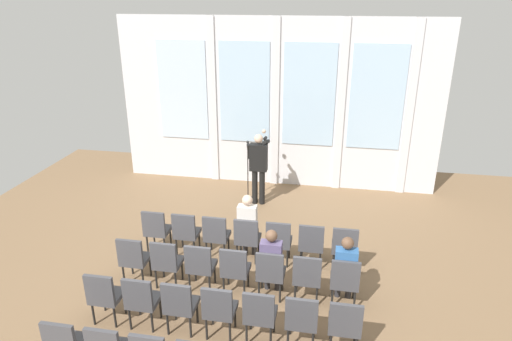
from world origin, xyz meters
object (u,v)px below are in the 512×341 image
at_px(chair_r1_c2, 200,264).
at_px(chair_r0_c1, 186,231).
at_px(chair_r0_c5, 311,242).
at_px(chair_r0_c6, 345,246).
at_px(chair_r1_c0, 133,257).
at_px(audience_r1_c6, 345,267).
at_px(mic_stand, 248,187).
at_px(chair_r2_c0, 104,294).
at_px(chair_r2_c5, 302,318).
at_px(chair_r1_c6, 345,279).
at_px(chair_r1_c1, 166,260).
at_px(chair_r2_c2, 180,303).
at_px(chair_r2_c1, 141,298).
at_px(chair_r0_c3, 247,237).
at_px(chair_r0_c2, 216,234).
at_px(audience_r1_c4, 271,259).
at_px(chair_r1_c4, 270,271).
at_px(chair_r1_c5, 307,275).
at_px(chair_r2_c3, 219,308).
at_px(chair_r2_c4, 260,313).
at_px(audience_r0_c3, 248,224).
at_px(chair_r1_c3, 235,268).
at_px(speaker, 259,164).
at_px(chair_r2_c6, 345,323).
at_px(chair_r0_c0, 156,228).
at_px(chair_r0_c4, 279,239).

bearing_deg(chair_r1_c2, chair_r0_c1, 120.07).
xyz_separation_m(chair_r0_c5, chair_r0_c6, (0.61, 0.00, 0.00)).
xyz_separation_m(chair_r1_c0, audience_r1_c6, (3.67, 0.08, 0.18)).
xyz_separation_m(mic_stand, audience_r1_c6, (2.36, -3.71, 0.38)).
bearing_deg(chair_r0_c6, audience_r1_c6, -90.00).
height_order(chair_r2_c0, chair_r2_c5, same).
xyz_separation_m(chair_r1_c6, audience_r1_c6, (-0.00, 0.08, 0.18)).
xyz_separation_m(chair_r0_c6, audience_r1_c6, (-0.00, -0.97, 0.18)).
bearing_deg(audience_r1_c6, chair_r2_c0, -162.74).
height_order(chair_r1_c1, chair_r1_c6, same).
relative_size(chair_r1_c6, chair_r2_c2, 1.00).
bearing_deg(chair_r1_c2, chair_r0_c5, 29.93).
height_order(audience_r1_c6, chair_r2_c1, audience_r1_c6).
distance_m(chair_r0_c3, chair_r1_c1, 1.62).
relative_size(mic_stand, audience_r1_c6, 1.21).
bearing_deg(chair_r0_c2, chair_r0_c5, 0.00).
bearing_deg(audience_r1_c4, chair_r1_c4, -90.00).
bearing_deg(chair_r1_c5, chair_r2_c3, -139.18).
xyz_separation_m(chair_r0_c6, chair_r1_c0, (-3.67, -1.06, 0.00)).
distance_m(chair_r0_c3, chair_r0_c5, 1.22).
bearing_deg(chair_r0_c5, chair_r2_c0, -145.36).
relative_size(chair_r2_c3, chair_r2_c4, 1.00).
bearing_deg(chair_r1_c5, audience_r0_c3, 137.15).
height_order(chair_r1_c3, chair_r2_c5, same).
height_order(chair_r1_c2, chair_r1_c5, same).
bearing_deg(chair_r2_c0, audience_r1_c4, 24.98).
bearing_deg(speaker, audience_r1_c4, -76.65).
height_order(chair_r0_c3, chair_r2_c6, same).
bearing_deg(chair_r1_c0, chair_r1_c5, 0.00).
relative_size(chair_r0_c2, audience_r0_c3, 0.68).
bearing_deg(chair_r0_c0, chair_r0_c4, 0.00).
height_order(chair_r1_c2, chair_r2_c3, same).
distance_m(chair_r0_c4, chair_r1_c3, 1.22).
height_order(chair_r0_c2, audience_r1_c6, audience_r1_c6).
height_order(chair_r0_c4, chair_r1_c6, same).
height_order(chair_r2_c0, chair_r2_c1, same).
bearing_deg(chair_r1_c0, chair_r0_c3, 29.93).
distance_m(mic_stand, chair_r0_c0, 3.04).
bearing_deg(chair_r2_c4, chair_r1_c1, 150.07).
distance_m(chair_r0_c4, chair_r2_c1, 2.80).
bearing_deg(audience_r1_c6, chair_r1_c4, -176.10).
distance_m(chair_r0_c0, chair_r1_c4, 2.66).
xyz_separation_m(chair_r0_c2, chair_r2_c5, (1.83, -2.11, 0.00)).
relative_size(chair_r0_c3, chair_r1_c0, 1.00).
xyz_separation_m(chair_r1_c4, chair_r2_c0, (-2.45, -1.06, 0.00)).
relative_size(chair_r0_c1, chair_r1_c3, 1.00).
xyz_separation_m(audience_r0_c3, audience_r1_c4, (0.61, -1.05, -0.05)).
height_order(chair_r1_c5, chair_r2_c6, same).
bearing_deg(chair_r2_c3, chair_r1_c4, 59.93).
height_order(chair_r1_c6, chair_r2_c6, same).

